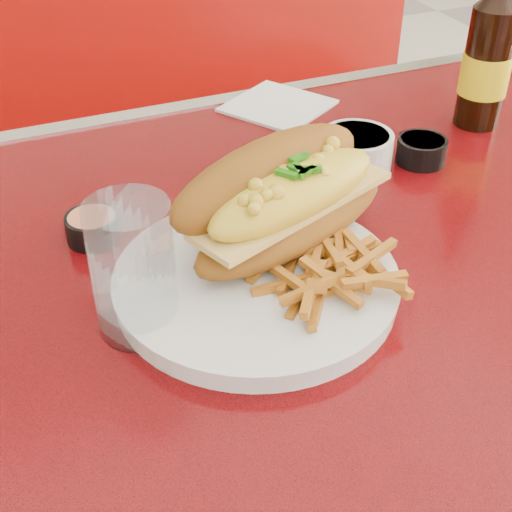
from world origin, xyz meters
name	(u,v)px	position (x,y,z in m)	size (l,w,h in m)	color
diner_table	(410,348)	(0.00, 0.00, 0.61)	(1.23, 0.83, 0.77)	#B80B10
booth_bench_far	(196,224)	(0.00, 0.81, 0.29)	(1.20, 0.51, 0.90)	#950E09
dinner_plate	(256,282)	(-0.20, -0.01, 0.78)	(0.29, 0.29, 0.02)	silver
mac_hoagie	(285,197)	(-0.15, 0.03, 0.83)	(0.27, 0.19, 0.11)	#8E5417
fries_pile	(328,268)	(-0.15, -0.05, 0.80)	(0.10, 0.09, 0.03)	orange
fork	(305,245)	(-0.14, 0.01, 0.79)	(0.03, 0.16, 0.00)	silver
gravy_ramekin	(356,151)	(-0.01, 0.15, 0.80)	(0.09, 0.09, 0.05)	silver
sauce_cup_left	(93,226)	(-0.32, 0.13, 0.79)	(0.07, 0.07, 0.03)	black
sauce_cup_right	(422,149)	(0.08, 0.14, 0.79)	(0.08, 0.08, 0.03)	black
beer_bottle	(488,57)	(0.21, 0.20, 0.86)	(0.07, 0.07, 0.24)	black
water_tumbler	(133,270)	(-0.32, -0.02, 0.83)	(0.07, 0.07, 0.12)	#ACCBDD
paper_napkin	(278,106)	(-0.02, 0.35, 0.77)	(0.12, 0.12, 0.00)	white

